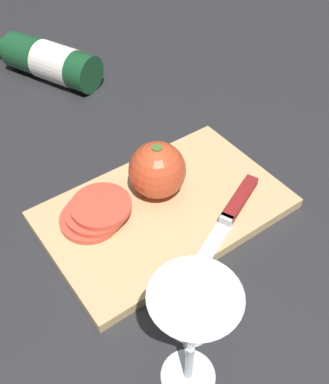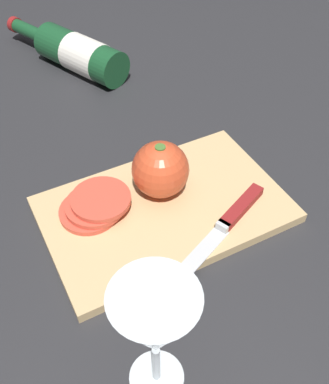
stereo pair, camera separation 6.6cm
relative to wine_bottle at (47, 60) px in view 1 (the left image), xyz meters
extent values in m
plane|color=#28282B|center=(-0.04, 0.42, -0.04)|extent=(3.00, 3.00, 0.00)
cube|color=tan|center=(0.03, 0.46, -0.03)|extent=(0.36, 0.23, 0.02)
cylinder|color=#194C28|center=(0.00, 0.01, 0.00)|extent=(0.16, 0.23, 0.08)
cone|color=#194C28|center=(0.04, -0.10, 0.00)|extent=(0.08, 0.05, 0.07)
cylinder|color=white|center=(-0.01, 0.03, 0.00)|extent=(0.11, 0.11, 0.08)
cylinder|color=silver|center=(0.16, 0.68, -0.04)|extent=(0.06, 0.06, 0.00)
cylinder|color=silver|center=(0.16, 0.68, 0.00)|extent=(0.01, 0.01, 0.07)
cone|color=silver|center=(0.16, 0.68, 0.08)|extent=(0.09, 0.09, 0.10)
cone|color=beige|center=(0.16, 0.68, 0.05)|extent=(0.03, 0.03, 0.03)
sphere|color=#DB4C28|center=(0.02, 0.43, 0.02)|extent=(0.09, 0.09, 0.09)
cylinder|color=#47702D|center=(0.02, 0.43, 0.06)|extent=(0.02, 0.02, 0.01)
cube|color=silver|center=(0.05, 0.57, -0.02)|extent=(0.14, 0.08, 0.00)
cube|color=silver|center=(-0.02, 0.54, -0.02)|extent=(0.02, 0.02, 0.01)
cube|color=maroon|center=(-0.07, 0.52, -0.02)|extent=(0.10, 0.06, 0.01)
cylinder|color=#DB4C38|center=(0.14, 0.42, -0.02)|extent=(0.09, 0.09, 0.01)
cylinder|color=#DB4C38|center=(0.13, 0.42, -0.01)|extent=(0.09, 0.09, 0.01)
cylinder|color=#DB4C38|center=(0.12, 0.42, 0.00)|extent=(0.09, 0.09, 0.01)
camera|label=1|loc=(0.30, 0.84, 0.48)|focal=42.00mm
camera|label=2|loc=(0.25, 0.87, 0.48)|focal=42.00mm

